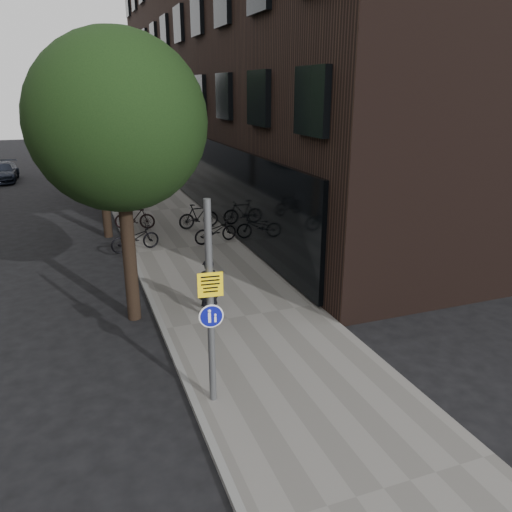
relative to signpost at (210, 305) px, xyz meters
name	(u,v)px	position (x,y,z in m)	size (l,w,h in m)	color
ground	(285,385)	(1.62, 0.09, -2.20)	(120.00, 120.00, 0.00)	black
sidewalk	(190,248)	(1.87, 10.09, -2.14)	(4.50, 60.00, 0.12)	slate
curb_edge	(132,255)	(-0.38, 10.09, -2.14)	(0.15, 60.00, 0.13)	slate
building_right_dark_brick	(271,37)	(10.12, 22.09, 6.80)	(12.00, 40.00, 18.00)	black
street_tree_near	(121,130)	(-0.91, 4.74, 2.90)	(4.40, 4.40, 7.50)	black
street_tree_mid	(98,113)	(-0.91, 13.24, 2.91)	(5.00, 5.00, 7.80)	black
street_tree_far	(87,106)	(-0.91, 22.24, 2.91)	(5.00, 5.00, 7.80)	black
signpost	(210,305)	(0.00, 0.00, 0.00)	(0.48, 0.14, 4.13)	#595B5E
pedestrian	(208,287)	(0.97, 3.86, -1.27)	(0.59, 0.39, 1.62)	black
parked_bike_facade_near	(215,231)	(3.02, 10.34, -1.59)	(0.66, 1.88, 0.99)	black
parked_bike_facade_far	(199,216)	(2.92, 12.70, -1.53)	(0.52, 1.83, 1.10)	black
parked_bike_curb_near	(135,238)	(-0.18, 10.38, -1.58)	(0.66, 1.90, 1.00)	black
parked_bike_curb_far	(135,217)	(0.22, 13.53, -1.55)	(0.50, 1.77, 1.06)	black
parked_car_far	(3,172)	(-6.54, 29.36, -1.58)	(1.75, 4.31, 1.25)	black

